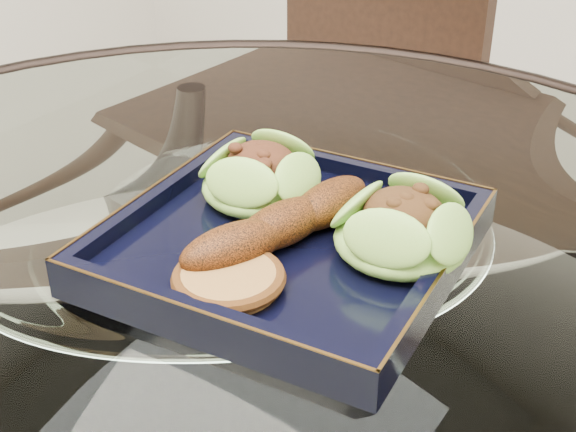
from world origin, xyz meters
The scene contains 7 objects.
dining_table centered at (0.00, 0.00, 0.60)m, with size 1.13×1.13×0.77m.
dining_chair centered at (-0.22, 0.54, 0.49)m, with size 0.42×0.42×0.88m.
navy_plate centered at (0.05, 0.02, 0.77)m, with size 0.27×0.27×0.02m, color black.
lettuce_wrap_left centered at (-0.01, 0.06, 0.80)m, with size 0.10×0.10×0.04m, color #60AD32.
lettuce_wrap_right centered at (0.13, 0.05, 0.80)m, with size 0.11×0.11×0.04m, color olive.
roasted_plantain centered at (0.05, 0.01, 0.80)m, with size 0.18×0.04×0.03m, color #5F280A.
crumb_patty centered at (0.05, -0.06, 0.79)m, with size 0.07×0.07×0.01m, color #A67437.
Camera 1 is at (0.36, -0.44, 1.13)m, focal length 50.00 mm.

